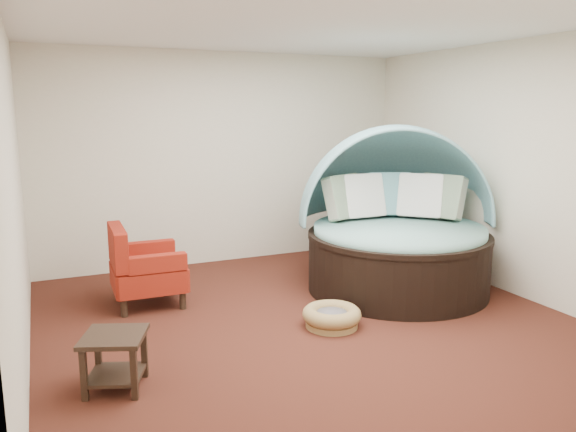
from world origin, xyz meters
name	(u,v)px	position (x,y,z in m)	size (l,w,h in m)	color
floor	(307,320)	(0.00, 0.00, 0.00)	(5.00, 5.00, 0.00)	#4A1E15
wall_back	(226,159)	(0.00, 2.50, 1.40)	(5.00, 5.00, 0.00)	beige
wall_front	(510,232)	(0.00, -2.50, 1.40)	(5.00, 5.00, 0.00)	beige
wall_left	(14,196)	(-2.50, 0.00, 1.40)	(5.00, 5.00, 0.00)	beige
wall_right	(508,169)	(2.50, 0.00, 1.40)	(5.00, 5.00, 0.00)	beige
ceiling	(309,25)	(0.00, 0.00, 2.80)	(5.00, 5.00, 0.00)	white
canopy_daybed	(397,213)	(1.42, 0.56, 0.88)	(2.72, 2.69, 1.89)	black
pet_basket	(332,316)	(0.15, -0.24, 0.10)	(0.59, 0.59, 0.20)	olive
red_armchair	(143,268)	(-1.38, 1.13, 0.40)	(0.76, 0.77, 0.87)	black
side_table	(115,354)	(-1.90, -0.65, 0.27)	(0.57, 0.57, 0.42)	black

